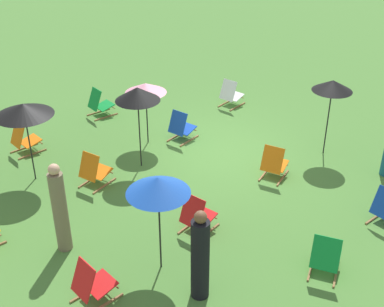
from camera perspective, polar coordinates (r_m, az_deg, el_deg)
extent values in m
plane|color=#477A33|center=(13.06, 3.05, 0.19)|extent=(40.00, 40.00, 0.00)
cube|color=olive|center=(15.54, 5.04, 5.17)|extent=(0.10, 0.76, 0.04)
cube|color=olive|center=(15.78, 3.74, 5.60)|extent=(0.10, 0.76, 0.04)
cube|color=white|center=(15.64, 4.64, 6.34)|extent=(0.51, 0.47, 0.13)
cube|color=white|center=(15.30, 4.02, 6.98)|extent=(0.50, 0.29, 0.57)
cylinder|color=olive|center=(15.81, 5.06, 6.32)|extent=(0.44, 0.06, 0.03)
cube|color=olive|center=(11.35, 19.67, -6.57)|extent=(0.22, 0.74, 0.04)
cube|color=olive|center=(10.26, 1.72, -8.78)|extent=(0.08, 0.76, 0.04)
cube|color=olive|center=(10.48, -0.21, -7.85)|extent=(0.08, 0.76, 0.04)
cube|color=red|center=(10.28, 1.10, -6.93)|extent=(0.51, 0.46, 0.13)
cube|color=red|center=(9.93, 0.04, -6.42)|extent=(0.49, 0.28, 0.57)
cylinder|color=olive|center=(10.45, 1.77, -6.73)|extent=(0.44, 0.05, 0.03)
cube|color=olive|center=(11.82, -9.62, -3.54)|extent=(0.07, 0.76, 0.04)
cube|color=olive|center=(12.08, -11.18, -2.90)|extent=(0.07, 0.76, 0.04)
cube|color=orange|center=(11.88, -10.19, -1.98)|extent=(0.50, 0.45, 0.13)
cube|color=orange|center=(11.56, -11.30, -1.43)|extent=(0.49, 0.27, 0.57)
cylinder|color=olive|center=(12.04, -9.53, -1.85)|extent=(0.44, 0.05, 0.03)
cube|color=olive|center=(15.03, -9.44, 4.00)|extent=(0.24, 0.74, 0.04)
cube|color=olive|center=(15.39, -10.28, 4.53)|extent=(0.24, 0.74, 0.04)
cube|color=#148C38|center=(15.15, -9.62, 5.23)|extent=(0.58, 0.55, 0.13)
cube|color=#148C38|center=(14.91, -10.70, 5.91)|extent=(0.53, 0.37, 0.57)
cylinder|color=olive|center=(15.27, -8.95, 5.20)|extent=(0.43, 0.15, 0.03)
cube|color=olive|center=(12.12, 9.98, -2.67)|extent=(0.13, 0.76, 0.04)
cube|color=olive|center=(12.23, 8.04, -2.17)|extent=(0.13, 0.76, 0.04)
cube|color=orange|center=(12.13, 9.26, -1.19)|extent=(0.53, 0.49, 0.13)
cube|color=orange|center=(11.74, 8.86, -0.67)|extent=(0.51, 0.31, 0.57)
cylinder|color=olive|center=(12.33, 9.55, -1.05)|extent=(0.44, 0.08, 0.03)
cube|color=olive|center=(13.50, -17.18, -0.07)|extent=(0.20, 0.75, 0.04)
cube|color=olive|center=(13.86, -18.01, 0.59)|extent=(0.20, 0.75, 0.04)
cube|color=orange|center=(13.60, -17.39, 1.33)|extent=(0.56, 0.52, 0.13)
cube|color=orange|center=(13.37, -18.70, 1.97)|extent=(0.52, 0.34, 0.57)
cylinder|color=olive|center=(13.70, -16.61, 1.34)|extent=(0.44, 0.12, 0.03)
cube|color=olive|center=(8.96, -9.67, -16.20)|extent=(0.19, 0.75, 0.04)
cube|color=olive|center=(9.24, -11.25, -14.68)|extent=(0.19, 0.75, 0.04)
cube|color=red|center=(8.96, -10.07, -14.00)|extent=(0.56, 0.52, 0.13)
cube|color=red|center=(8.66, -11.93, -13.49)|extent=(0.52, 0.34, 0.57)
cylinder|color=olive|center=(9.08, -8.96, -13.77)|extent=(0.44, 0.12, 0.03)
cube|color=olive|center=(13.53, -0.30, 1.41)|extent=(0.07, 0.76, 0.04)
cube|color=olive|center=(13.77, -1.74, 1.93)|extent=(0.07, 0.76, 0.04)
cube|color=#1947B7|center=(13.60, -0.77, 2.77)|extent=(0.50, 0.45, 0.13)
cube|color=#1947B7|center=(13.27, -1.59, 3.39)|extent=(0.49, 0.27, 0.57)
cylinder|color=olive|center=(13.77, -0.25, 2.80)|extent=(0.44, 0.05, 0.03)
cube|color=olive|center=(9.74, 15.63, -12.59)|extent=(0.22, 0.74, 0.04)
cube|color=olive|center=(9.75, 13.03, -12.11)|extent=(0.22, 0.74, 0.04)
cube|color=#148C38|center=(9.66, 14.60, -10.85)|extent=(0.57, 0.54, 0.13)
cube|color=#148C38|center=(9.25, 14.55, -10.66)|extent=(0.53, 0.36, 0.57)
cylinder|color=olive|center=(9.86, 14.71, -10.45)|extent=(0.43, 0.14, 0.03)
cylinder|color=black|center=(12.04, -17.49, 1.10)|extent=(0.03, 0.03, 1.86)
cone|color=black|center=(11.69, -18.08, 4.65)|extent=(1.27, 1.27, 0.27)
cylinder|color=black|center=(13.19, -5.01, 4.36)|extent=(0.03, 0.03, 1.61)
cone|color=pink|center=(12.91, -5.14, 7.22)|extent=(1.04, 1.04, 0.24)
cylinder|color=black|center=(12.04, -5.83, 2.75)|extent=(0.03, 0.03, 1.99)
cone|color=black|center=(11.68, -6.04, 6.55)|extent=(1.03, 1.03, 0.32)
cylinder|color=black|center=(8.97, -3.60, -7.88)|extent=(0.03, 0.03, 1.86)
cone|color=#194CB2|center=(8.51, -3.76, -3.52)|extent=(1.09, 1.09, 0.30)
cylinder|color=black|center=(12.99, 14.77, 3.78)|extent=(0.03, 0.03, 1.91)
cone|color=black|center=(12.66, 15.26, 7.25)|extent=(0.96, 0.96, 0.26)
cylinder|color=#72664C|center=(9.75, -14.32, -6.31)|extent=(0.39, 0.39, 1.64)
sphere|color=tan|center=(9.26, -15.01, -1.71)|extent=(0.21, 0.21, 0.21)
cylinder|color=black|center=(8.53, 0.90, -11.64)|extent=(0.36, 0.36, 1.51)
sphere|color=brown|center=(8.00, 0.95, -7.03)|extent=(0.21, 0.21, 0.21)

